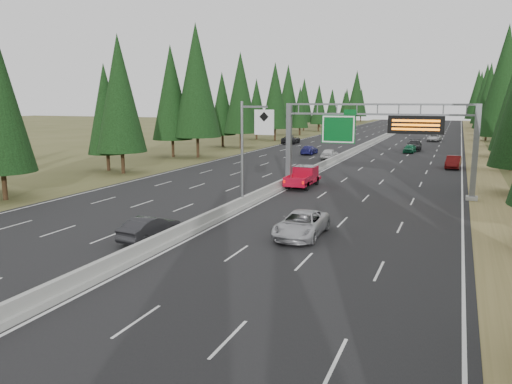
# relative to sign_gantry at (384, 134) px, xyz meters

# --- Properties ---
(road) EXTENTS (32.00, 260.00, 0.08)m
(road) POSITION_rel_sign_gantry_xyz_m (-8.92, 45.12, -5.23)
(road) COLOR black
(road) RESTS_ON ground
(shoulder_right) EXTENTS (3.60, 260.00, 0.06)m
(shoulder_right) POSITION_rel_sign_gantry_xyz_m (8.88, 45.12, -5.24)
(shoulder_right) COLOR olive
(shoulder_right) RESTS_ON ground
(shoulder_left) EXTENTS (3.60, 260.00, 0.06)m
(shoulder_left) POSITION_rel_sign_gantry_xyz_m (-26.72, 45.12, -5.24)
(shoulder_left) COLOR #464922
(shoulder_left) RESTS_ON ground
(median_barrier) EXTENTS (0.70, 260.00, 0.85)m
(median_barrier) POSITION_rel_sign_gantry_xyz_m (-8.92, 45.12, -4.85)
(median_barrier) COLOR gray
(median_barrier) RESTS_ON road
(sign_gantry) EXTENTS (16.75, 0.98, 7.80)m
(sign_gantry) POSITION_rel_sign_gantry_xyz_m (0.00, 0.00, 0.00)
(sign_gantry) COLOR slate
(sign_gantry) RESTS_ON road
(hov_sign_pole) EXTENTS (2.80, 0.50, 8.00)m
(hov_sign_pole) POSITION_rel_sign_gantry_xyz_m (-8.33, -9.92, -0.54)
(hov_sign_pole) COLOR slate
(hov_sign_pole) RESTS_ON road
(tree_row_left) EXTENTS (11.57, 239.04, 18.75)m
(tree_row_left) POSITION_rel_sign_gantry_xyz_m (-30.66, 29.80, 3.54)
(tree_row_left) COLOR black
(tree_row_left) RESTS_ON ground
(silver_minivan) EXTENTS (2.55, 5.38, 1.48)m
(silver_minivan) POSITION_rel_sign_gantry_xyz_m (-2.45, -15.83, -4.45)
(silver_minivan) COLOR #A8A8AD
(silver_minivan) RESTS_ON road
(red_pickup) EXTENTS (2.06, 5.77, 1.88)m
(red_pickup) POSITION_rel_sign_gantry_xyz_m (-7.42, 1.42, -4.15)
(red_pickup) COLOR black
(red_pickup) RESTS_ON road
(car_ahead_green) EXTENTS (1.90, 4.07, 1.35)m
(car_ahead_green) POSITION_rel_sign_gantry_xyz_m (-0.97, 37.07, -4.51)
(car_ahead_green) COLOR #16603C
(car_ahead_green) RESTS_ON road
(car_ahead_dkred) EXTENTS (1.87, 4.66, 1.50)m
(car_ahead_dkred) POSITION_rel_sign_gantry_xyz_m (5.58, 20.22, -4.44)
(car_ahead_dkred) COLOR #500B0B
(car_ahead_dkred) RESTS_ON road
(car_ahead_dkgrey) EXTENTS (2.46, 5.65, 1.62)m
(car_ahead_dkgrey) POSITION_rel_sign_gantry_xyz_m (-0.68, 41.78, -4.38)
(car_ahead_dkgrey) COLOR black
(car_ahead_dkgrey) RESTS_ON road
(car_ahead_white) EXTENTS (2.61, 5.11, 1.38)m
(car_ahead_white) POSITION_rel_sign_gantry_xyz_m (1.48, 62.11, -4.50)
(car_ahead_white) COLOR silver
(car_ahead_white) RESTS_ON road
(car_ahead_far) EXTENTS (1.62, 3.78, 1.27)m
(car_ahead_far) POSITION_rel_sign_gantry_xyz_m (-7.42, 101.40, -4.55)
(car_ahead_far) COLOR black
(car_ahead_far) RESTS_ON road
(car_onc_near) EXTENTS (1.87, 4.35, 1.39)m
(car_onc_near) POSITION_rel_sign_gantry_xyz_m (-10.47, -19.88, -4.49)
(car_onc_near) COLOR black
(car_onc_near) RESTS_ON road
(car_onc_blue) EXTENTS (1.98, 4.64, 1.33)m
(car_onc_blue) POSITION_rel_sign_gantry_xyz_m (-14.90, 29.11, -4.52)
(car_onc_blue) COLOR navy
(car_onc_blue) RESTS_ON road
(car_onc_white) EXTENTS (1.88, 4.46, 1.51)m
(car_onc_white) POSITION_rel_sign_gantry_xyz_m (-10.42, 23.83, -4.44)
(car_onc_white) COLOR silver
(car_onc_white) RESTS_ON road
(car_onc_far) EXTENTS (2.94, 5.80, 1.57)m
(car_onc_far) POSITION_rel_sign_gantry_xyz_m (-23.42, 46.22, -4.40)
(car_onc_far) COLOR black
(car_onc_far) RESTS_ON road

